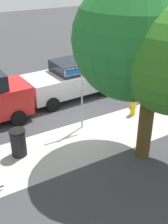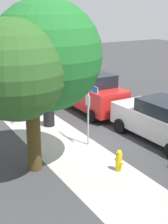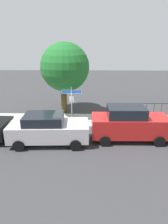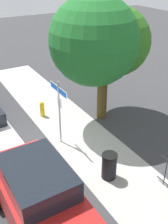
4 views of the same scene
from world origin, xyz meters
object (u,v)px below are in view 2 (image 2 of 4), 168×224
object	(u,v)px
car_red	(91,92)
car_white	(30,67)
street_sign	(88,100)
fire_hydrant	(119,160)
shade_tree	(29,63)
car_blue	(57,77)
trash_bin	(49,116)
car_silver	(162,120)

from	to	relation	value
car_red	car_white	bearing A→B (deg)	-2.05
street_sign	fire_hydrant	xyz separation A→B (m)	(-2.44, 0.20, -1.53)
street_sign	shade_tree	distance (m)	3.37
shade_tree	fire_hydrant	world-z (taller)	shade_tree
street_sign	car_blue	distance (m)	8.88
car_blue	trash_bin	xyz separation A→B (m)	(-5.65, 3.08, -0.46)
car_white	fire_hydrant	size ratio (longest dim) A/B	5.35
trash_bin	street_sign	bearing A→B (deg)	-169.90
car_blue	fire_hydrant	bearing A→B (deg)	162.04
car_blue	trash_bin	distance (m)	6.45
car_red	car_blue	bearing A→B (deg)	-3.90
car_silver	car_blue	xyz separation A→B (m)	(9.60, 0.31, 0.05)
car_white	trash_bin	distance (m)	10.89
street_sign	car_red	distance (m)	4.41
car_blue	car_red	bearing A→B (deg)	173.27
fire_hydrant	car_white	bearing A→B (deg)	-9.88
fire_hydrant	car_silver	bearing A→B (deg)	-67.44
street_sign	car_silver	world-z (taller)	street_sign
car_blue	car_white	size ratio (longest dim) A/B	1.13
fire_hydrant	shade_tree	bearing A→B (deg)	58.44
car_white	car_silver	bearing A→B (deg)	-174.37
street_sign	car_blue	size ratio (longest dim) A/B	0.59
street_sign	shade_tree	bearing A→B (deg)	108.60
street_sign	fire_hydrant	bearing A→B (deg)	175.34
car_red	trash_bin	bearing A→B (deg)	105.96
fire_hydrant	trash_bin	world-z (taller)	trash_bin
car_white	fire_hydrant	world-z (taller)	car_white
street_sign	car_red	size ratio (longest dim) A/B	0.60
shade_tree	fire_hydrant	distance (m)	4.44
street_sign	trash_bin	world-z (taller)	street_sign
car_red	car_white	xyz separation A→B (m)	(9.60, -0.21, -0.24)
shade_tree	street_sign	bearing A→B (deg)	-71.40
street_sign	car_red	bearing A→B (deg)	-32.48
street_sign	trash_bin	bearing A→B (deg)	10.10
shade_tree	car_white	distance (m)	15.37
street_sign	car_silver	bearing A→B (deg)	-111.77
car_silver	fire_hydrant	world-z (taller)	car_silver
street_sign	car_blue	bearing A→B (deg)	-17.00
shade_tree	car_red	world-z (taller)	shade_tree
street_sign	car_silver	size ratio (longest dim) A/B	0.59
car_silver	car_red	bearing A→B (deg)	4.29
car_silver	car_red	xyz separation A→B (m)	(4.80, 0.57, 0.14)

